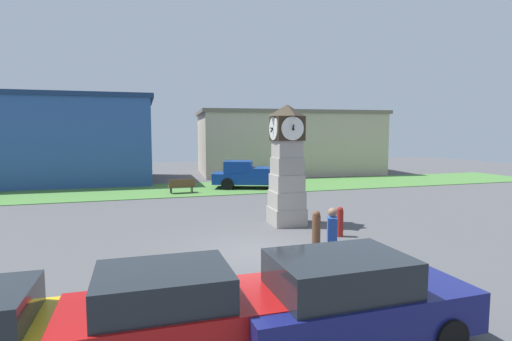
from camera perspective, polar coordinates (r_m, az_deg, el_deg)
The scene contains 12 objects.
ground_plane at distance 12.83m, azimuth 0.62°, elevation -11.52°, with size 78.91×78.91×0.00m, color #4C4C4F.
clock_tower at distance 16.18m, azimuth 4.43°, elevation 0.39°, with size 1.47×1.52×4.86m.
bollard_near_tower at distance 14.80m, azimuth 11.88°, elevation -7.13°, with size 0.25×0.25×1.09m.
bollard_mid_row at distance 13.56m, azimuth 8.61°, elevation -8.08°, with size 0.28×0.28×1.16m.
car_near_tower at distance 7.05m, azimuth -11.17°, elevation -19.43°, with size 3.86×1.89×1.57m.
car_by_building at distance 7.61m, azimuth 13.28°, elevation -17.38°, with size 4.26×2.00×1.62m.
pickup_truck at distance 26.57m, azimuth -0.66°, elevation -0.61°, with size 5.46×3.51×1.85m.
bench at distance 24.81m, azimuth -10.57°, elevation -2.08°, with size 1.63×0.65×0.90m.
pedestrian_crossing_lot at distance 10.76m, azimuth 10.80°, elevation -9.23°, with size 0.38×0.46×1.79m.
warehouse_blue_far at distance 33.30m, azimuth -28.07°, elevation 3.92°, with size 15.82×9.11×6.41m.
storefront_low_left at distance 37.18m, azimuth 4.42°, elevation 4.04°, with size 16.91×10.15×5.63m.
grass_verge_far at distance 27.24m, azimuth -2.71°, elevation -2.39°, with size 47.35×6.40×0.04m, color #477A38.
Camera 1 is at (-3.69, -11.70, 3.75)m, focal length 28.00 mm.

